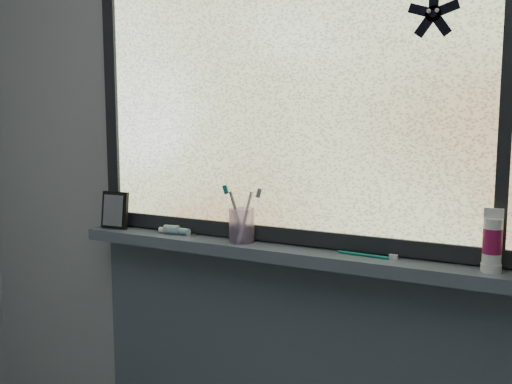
{
  "coord_description": "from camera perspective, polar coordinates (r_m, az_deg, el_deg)",
  "views": [
    {
      "loc": [
        0.73,
        -0.4,
        1.44
      ],
      "look_at": [
        -0.04,
        1.05,
        1.22
      ],
      "focal_mm": 40.0,
      "sensor_mm": 36.0,
      "label": 1
    }
  ],
  "objects": [
    {
      "name": "frame_bottom",
      "position": [
        1.87,
        4.37,
        -4.44
      ],
      "size": [
        1.6,
        0.03,
        0.05
      ],
      "primitive_type": "cube",
      "color": "black",
      "rests_on": "windowsill"
    },
    {
      "name": "toothpaste_tube",
      "position": [
        2.06,
        -8.01,
        -3.78
      ],
      "size": [
        0.18,
        0.05,
        0.03
      ],
      "primitive_type": null,
      "rotation": [
        0.0,
        0.0,
        0.06
      ],
      "color": "white",
      "rests_on": "windowsill"
    },
    {
      "name": "toothbrush_lying",
      "position": [
        1.76,
        10.66,
        -6.12
      ],
      "size": [
        0.2,
        0.03,
        0.01
      ],
      "primitive_type": null,
      "rotation": [
        0.0,
        0.0,
        -0.06
      ],
      "color": "#0D7A6B",
      "rests_on": "windowsill"
    },
    {
      "name": "window_pane",
      "position": [
        1.83,
        4.57,
        10.42
      ],
      "size": [
        1.5,
        0.01,
        1.0
      ],
      "primitive_type": "cube",
      "color": "silver",
      "rests_on": "wall_back"
    },
    {
      "name": "vanity_mirror",
      "position": [
        2.21,
        -13.92,
        -1.76
      ],
      "size": [
        0.11,
        0.06,
        0.14
      ],
      "primitive_type": "cube",
      "rotation": [
        0.0,
        0.0,
        0.06
      ],
      "color": "black",
      "rests_on": "windowsill"
    },
    {
      "name": "frame_left",
      "position": [
        2.25,
        -14.14,
        9.67
      ],
      "size": [
        0.05,
        0.03,
        1.1
      ],
      "primitive_type": "cube",
      "color": "black",
      "rests_on": "wall_back"
    },
    {
      "name": "toothbrush_cup",
      "position": [
        1.91,
        -1.44,
        -3.36
      ],
      "size": [
        0.11,
        0.11,
        0.11
      ],
      "primitive_type": "cylinder",
      "rotation": [
        0.0,
        0.0,
        0.38
      ],
      "color": "#C6A8DE",
      "rests_on": "windowsill"
    },
    {
      "name": "cream_tube",
      "position": [
        1.66,
        22.58,
        -4.28
      ],
      "size": [
        0.06,
        0.06,
        0.12
      ],
      "primitive_type": "cylinder",
      "rotation": [
        0.0,
        0.0,
        0.37
      ],
      "color": "silver",
      "rests_on": "windowsill"
    },
    {
      "name": "frame_mullion",
      "position": [
        1.68,
        23.91,
        10.07
      ],
      "size": [
        0.03,
        0.03,
        1.0
      ],
      "primitive_type": "cube",
      "color": "black",
      "rests_on": "wall_back"
    },
    {
      "name": "starfish_sticker",
      "position": [
        1.72,
        17.32,
        16.66
      ],
      "size": [
        0.15,
        0.02,
        0.15
      ],
      "primitive_type": null,
      "color": "black",
      "rests_on": "window_pane"
    },
    {
      "name": "windowsill",
      "position": [
        1.84,
        3.75,
        -6.25
      ],
      "size": [
        1.62,
        0.14,
        0.04
      ],
      "primitive_type": "cube",
      "color": "#4C5766",
      "rests_on": "wall_back"
    },
    {
      "name": "wall_back",
      "position": [
        1.86,
        4.77,
        1.74
      ],
      "size": [
        3.0,
        0.01,
        2.5
      ],
      "primitive_type": "cube",
      "color": "#9EA3A8",
      "rests_on": "ground"
    }
  ]
}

